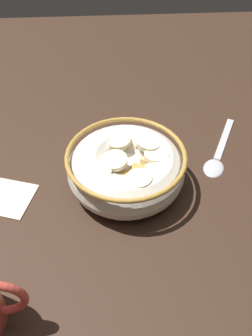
{
  "coord_description": "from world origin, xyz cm",
  "views": [
    {
      "loc": [
        -2.09,
        -32.47,
        36.04
      ],
      "look_at": [
        0.0,
        0.0,
        3.0
      ],
      "focal_mm": 37.79,
      "sensor_mm": 36.0,
      "label": 1
    }
  ],
  "objects": [
    {
      "name": "ground_plane",
      "position": [
        0.0,
        0.0,
        -1.0
      ],
      "size": [
        113.3,
        113.3,
        2.0
      ],
      "primitive_type": "cube",
      "color": "#332116"
    },
    {
      "name": "cereal_bowl",
      "position": [
        0.0,
        -0.03,
        3.05
      ],
      "size": [
        15.58,
        15.58,
        5.95
      ],
      "color": "silver",
      "rests_on": "ground_plane"
    },
    {
      "name": "spoon",
      "position": [
        13.62,
        3.88,
        0.34
      ],
      "size": [
        8.07,
        13.45,
        0.8
      ],
      "color": "#B7B7BC",
      "rests_on": "ground_plane"
    }
  ]
}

